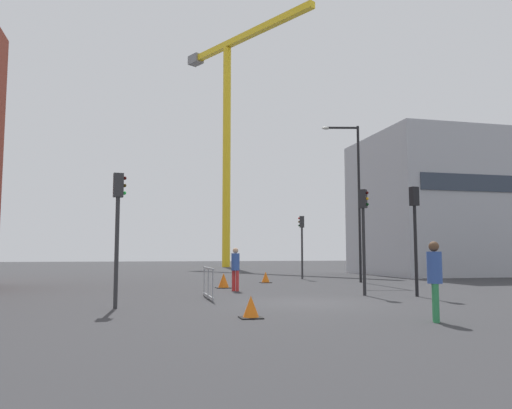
{
  "coord_description": "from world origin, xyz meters",
  "views": [
    {
      "loc": [
        -5.34,
        -15.44,
        1.59
      ],
      "look_at": [
        0.0,
        7.15,
        3.81
      ],
      "focal_mm": 35.38,
      "sensor_mm": 36.0,
      "label": 1
    }
  ],
  "objects_px": {
    "streetlamp_tall": "(355,190)",
    "construction_crane": "(230,113)",
    "traffic_light_crosswalk": "(302,236)",
    "pedestrian_walking": "(235,266)",
    "pedestrian_waiting": "(435,274)",
    "traffic_cone_on_verge": "(224,281)",
    "traffic_cone_orange": "(266,278)",
    "traffic_light_island": "(415,223)",
    "traffic_cone_by_barrier": "(251,308)",
    "traffic_light_far": "(364,224)",
    "traffic_light_median": "(118,217)"
  },
  "relations": [
    {
      "from": "traffic_light_median",
      "to": "pedestrian_walking",
      "type": "relative_size",
      "value": 2.17
    },
    {
      "from": "traffic_light_island",
      "to": "traffic_cone_orange",
      "type": "bearing_deg",
      "value": 109.23
    },
    {
      "from": "traffic_light_far",
      "to": "pedestrian_waiting",
      "type": "height_order",
      "value": "traffic_light_far"
    },
    {
      "from": "traffic_light_island",
      "to": "traffic_light_median",
      "type": "bearing_deg",
      "value": -171.43
    },
    {
      "from": "construction_crane",
      "to": "traffic_cone_orange",
      "type": "relative_size",
      "value": 44.75
    },
    {
      "from": "pedestrian_walking",
      "to": "pedestrian_waiting",
      "type": "relative_size",
      "value": 0.97
    },
    {
      "from": "traffic_light_crosswalk",
      "to": "pedestrian_walking",
      "type": "bearing_deg",
      "value": -124.02
    },
    {
      "from": "traffic_cone_by_barrier",
      "to": "traffic_cone_orange",
      "type": "xyz_separation_m",
      "value": [
        3.96,
        14.0,
        0.02
      ]
    },
    {
      "from": "traffic_light_crosswalk",
      "to": "traffic_cone_orange",
      "type": "xyz_separation_m",
      "value": [
        -3.11,
        -3.2,
        -2.31
      ]
    },
    {
      "from": "streetlamp_tall",
      "to": "construction_crane",
      "type": "bearing_deg",
      "value": 92.95
    },
    {
      "from": "traffic_light_crosswalk",
      "to": "pedestrian_walking",
      "type": "relative_size",
      "value": 2.13
    },
    {
      "from": "pedestrian_waiting",
      "to": "streetlamp_tall",
      "type": "bearing_deg",
      "value": 72.03
    },
    {
      "from": "traffic_light_crosswalk",
      "to": "pedestrian_waiting",
      "type": "height_order",
      "value": "traffic_light_crosswalk"
    },
    {
      "from": "traffic_cone_orange",
      "to": "pedestrian_waiting",
      "type": "bearing_deg",
      "value": -89.91
    },
    {
      "from": "streetlamp_tall",
      "to": "traffic_light_crosswalk",
      "type": "distance_m",
      "value": 4.98
    },
    {
      "from": "traffic_light_crosswalk",
      "to": "traffic_light_far",
      "type": "relative_size",
      "value": 0.96
    },
    {
      "from": "construction_crane",
      "to": "traffic_cone_on_verge",
      "type": "height_order",
      "value": "construction_crane"
    },
    {
      "from": "traffic_light_median",
      "to": "pedestrian_walking",
      "type": "distance_m",
      "value": 7.44
    },
    {
      "from": "traffic_light_crosswalk",
      "to": "traffic_cone_by_barrier",
      "type": "bearing_deg",
      "value": -112.36
    },
    {
      "from": "streetlamp_tall",
      "to": "pedestrian_walking",
      "type": "xyz_separation_m",
      "value": [
        -7.53,
        -4.58,
        -3.95
      ]
    },
    {
      "from": "traffic_light_crosswalk",
      "to": "pedestrian_walking",
      "type": "distance_m",
      "value": 10.46
    },
    {
      "from": "traffic_cone_by_barrier",
      "to": "traffic_cone_on_verge",
      "type": "height_order",
      "value": "traffic_cone_on_verge"
    },
    {
      "from": "streetlamp_tall",
      "to": "pedestrian_waiting",
      "type": "distance_m",
      "value": 16.12
    },
    {
      "from": "pedestrian_waiting",
      "to": "traffic_cone_on_verge",
      "type": "xyz_separation_m",
      "value": [
        -2.87,
        12.21,
        -0.77
      ]
    },
    {
      "from": "traffic_light_island",
      "to": "traffic_cone_by_barrier",
      "type": "xyz_separation_m",
      "value": [
        -7.25,
        -4.57,
        -2.45
      ]
    },
    {
      "from": "construction_crane",
      "to": "streetlamp_tall",
      "type": "distance_m",
      "value": 32.46
    },
    {
      "from": "construction_crane",
      "to": "traffic_light_median",
      "type": "height_order",
      "value": "construction_crane"
    },
    {
      "from": "traffic_light_island",
      "to": "traffic_cone_by_barrier",
      "type": "height_order",
      "value": "traffic_light_island"
    },
    {
      "from": "streetlamp_tall",
      "to": "traffic_light_far",
      "type": "relative_size",
      "value": 2.16
    },
    {
      "from": "traffic_cone_orange",
      "to": "traffic_cone_by_barrier",
      "type": "bearing_deg",
      "value": -105.81
    },
    {
      "from": "construction_crane",
      "to": "traffic_light_crosswalk",
      "type": "distance_m",
      "value": 29.9
    },
    {
      "from": "traffic_light_median",
      "to": "traffic_cone_on_verge",
      "type": "distance_m",
      "value": 9.05
    },
    {
      "from": "traffic_light_far",
      "to": "traffic_cone_orange",
      "type": "height_order",
      "value": "traffic_light_far"
    },
    {
      "from": "streetlamp_tall",
      "to": "pedestrian_waiting",
      "type": "bearing_deg",
      "value": -107.97
    },
    {
      "from": "traffic_light_crosswalk",
      "to": "construction_crane",
      "type": "bearing_deg",
      "value": 89.58
    },
    {
      "from": "pedestrian_waiting",
      "to": "construction_crane",
      "type": "bearing_deg",
      "value": 85.82
    },
    {
      "from": "streetlamp_tall",
      "to": "traffic_cone_by_barrier",
      "type": "relative_size",
      "value": 15.67
    },
    {
      "from": "traffic_light_far",
      "to": "pedestrian_waiting",
      "type": "bearing_deg",
      "value": -102.69
    },
    {
      "from": "pedestrian_waiting",
      "to": "traffic_cone_by_barrier",
      "type": "distance_m",
      "value": 4.4
    },
    {
      "from": "traffic_cone_orange",
      "to": "traffic_light_island",
      "type": "bearing_deg",
      "value": -70.77
    },
    {
      "from": "traffic_light_crosswalk",
      "to": "traffic_cone_by_barrier",
      "type": "relative_size",
      "value": 6.99
    },
    {
      "from": "pedestrian_walking",
      "to": "traffic_cone_by_barrier",
      "type": "distance_m",
      "value": 8.75
    },
    {
      "from": "construction_crane",
      "to": "streetlamp_tall",
      "type": "bearing_deg",
      "value": -87.05
    },
    {
      "from": "traffic_cone_orange",
      "to": "traffic_light_far",
      "type": "bearing_deg",
      "value": -79.37
    },
    {
      "from": "traffic_light_median",
      "to": "pedestrian_waiting",
      "type": "height_order",
      "value": "traffic_light_median"
    },
    {
      "from": "traffic_cone_on_verge",
      "to": "pedestrian_walking",
      "type": "bearing_deg",
      "value": -84.9
    },
    {
      "from": "streetlamp_tall",
      "to": "pedestrian_walking",
      "type": "distance_m",
      "value": 9.66
    },
    {
      "from": "construction_crane",
      "to": "traffic_cone_orange",
      "type": "bearing_deg",
      "value": -96.46
    },
    {
      "from": "construction_crane",
      "to": "pedestrian_walking",
      "type": "relative_size",
      "value": 14.6
    },
    {
      "from": "streetlamp_tall",
      "to": "traffic_cone_orange",
      "type": "bearing_deg",
      "value": 170.77
    }
  ]
}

